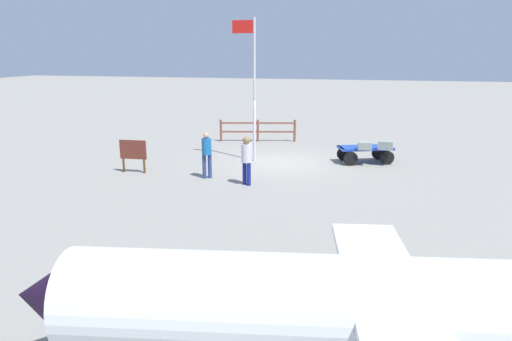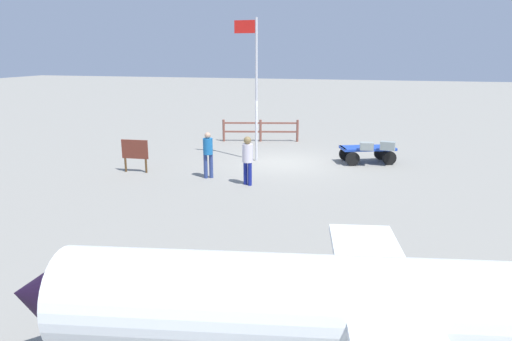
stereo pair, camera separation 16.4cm
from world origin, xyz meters
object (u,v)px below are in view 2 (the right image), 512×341
at_px(signboard, 135,151).
at_px(luggage_cart, 367,151).
at_px(worker_lead, 208,151).
at_px(airplane_near, 361,308).
at_px(suitcase_maroon, 388,146).
at_px(worker_trailing, 248,156).
at_px(suitcase_olive, 367,146).
at_px(flagpole, 254,80).

bearing_deg(signboard, luggage_cart, -155.43).
height_order(worker_lead, airplane_near, airplane_near).
bearing_deg(suitcase_maroon, airplane_near, 87.92).
height_order(worker_lead, worker_trailing, worker_trailing).
bearing_deg(airplane_near, suitcase_maroon, -92.08).
bearing_deg(suitcase_maroon, signboard, 20.35).
bearing_deg(suitcase_olive, worker_trailing, 44.92).
bearing_deg(flagpole, worker_trailing, 101.47).
distance_m(suitcase_olive, worker_trailing, 5.40).
bearing_deg(worker_trailing, suitcase_maroon, -139.15).
bearing_deg(flagpole, airplane_near, 110.91).
relative_size(suitcase_olive, airplane_near, 0.06).
bearing_deg(airplane_near, flagpole, -69.09).
height_order(luggage_cart, signboard, signboard).
bearing_deg(signboard, airplane_near, 131.85).
height_order(luggage_cart, suitcase_olive, suitcase_olive).
xyz_separation_m(worker_lead, signboard, (2.95, -0.07, -0.17)).
height_order(suitcase_maroon, signboard, signboard).
bearing_deg(airplane_near, worker_trailing, -65.60).
relative_size(suitcase_olive, worker_lead, 0.33).
relative_size(worker_trailing, flagpole, 0.29).
bearing_deg(worker_trailing, airplane_near, 114.40).
bearing_deg(worker_lead, worker_trailing, 162.27).
relative_size(luggage_cart, airplane_near, 0.24).
relative_size(suitcase_maroon, worker_lead, 0.36).
bearing_deg(worker_trailing, signboard, -7.36).
height_order(suitcase_olive, worker_lead, worker_lead).
distance_m(suitcase_maroon, signboard, 9.80).
height_order(worker_lead, signboard, worker_lead).
xyz_separation_m(suitcase_olive, worker_lead, (5.44, 3.30, 0.17)).
distance_m(suitcase_maroon, flagpole, 5.93).
xyz_separation_m(luggage_cart, worker_trailing, (3.83, 4.43, 0.53)).
relative_size(worker_lead, signboard, 1.34).
relative_size(airplane_near, signboard, 7.71).
height_order(suitcase_maroon, flagpole, flagpole).
bearing_deg(worker_trailing, flagpole, -78.53).
bearing_deg(suitcase_maroon, flagpole, 3.65).
height_order(suitcase_olive, airplane_near, airplane_near).
relative_size(luggage_cart, worker_lead, 1.41).
xyz_separation_m(suitcase_olive, flagpole, (4.57, 0.16, 2.52)).
relative_size(suitcase_olive, flagpole, 0.10).
height_order(airplane_near, flagpole, flagpole).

